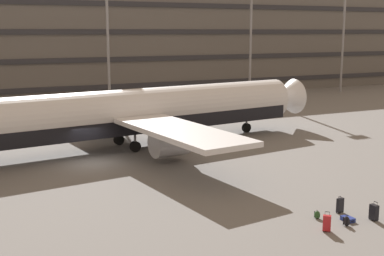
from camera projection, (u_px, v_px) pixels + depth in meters
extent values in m
plane|color=slate|center=(93.00, 163.00, 38.20)|extent=(600.00, 600.00, 0.00)
cube|color=#605B56|center=(19.00, 45.00, 76.18)|extent=(166.38, 20.56, 15.42)
cube|color=#2D2D33|center=(30.00, 90.00, 68.01)|extent=(164.71, 0.24, 0.70)
cube|color=#2D2D33|center=(29.00, 61.00, 67.29)|extent=(164.71, 0.24, 0.70)
cube|color=#2D2D33|center=(27.00, 32.00, 66.56)|extent=(164.71, 0.24, 0.70)
cube|color=#2D2D33|center=(25.00, 2.00, 65.84)|extent=(164.71, 0.24, 0.70)
cylinder|color=silver|center=(139.00, 111.00, 43.12)|extent=(30.85, 7.86, 3.76)
cube|color=black|center=(139.00, 123.00, 43.31)|extent=(29.63, 7.62, 1.20)
cone|color=silver|center=(283.00, 97.00, 51.76)|extent=(3.46, 3.95, 3.57)
cube|color=silver|center=(91.00, 103.00, 49.52)|extent=(6.09, 13.34, 0.36)
cube|color=silver|center=(180.00, 131.00, 35.76)|extent=(6.09, 13.34, 0.36)
cylinder|color=#9E9EA3|center=(106.00, 120.00, 48.12)|extent=(2.94, 2.41, 2.07)
cylinder|color=#9E9EA3|center=(170.00, 143.00, 38.19)|extent=(2.94, 2.41, 2.07)
cylinder|color=black|center=(246.00, 128.00, 49.77)|extent=(0.94, 0.47, 0.90)
cylinder|color=slate|center=(247.00, 121.00, 49.66)|extent=(0.20, 0.20, 1.24)
cylinder|color=black|center=(119.00, 140.00, 44.30)|extent=(0.94, 0.47, 0.90)
cylinder|color=slate|center=(119.00, 133.00, 44.18)|extent=(0.20, 0.20, 1.24)
cylinder|color=black|center=(135.00, 147.00, 41.65)|extent=(0.94, 0.47, 0.90)
cylinder|color=slate|center=(135.00, 139.00, 41.53)|extent=(0.20, 0.20, 1.24)
cylinder|color=gray|center=(107.00, 26.00, 65.23)|extent=(0.36, 0.36, 20.86)
cylinder|color=gray|center=(251.00, 32.00, 74.21)|extent=(0.36, 0.36, 19.30)
cylinder|color=gray|center=(344.00, 27.00, 81.18)|extent=(0.36, 0.36, 20.76)
cube|color=navy|center=(348.00, 219.00, 26.56)|extent=(0.45, 0.69, 0.22)
cube|color=black|center=(353.00, 221.00, 26.24)|extent=(0.23, 0.03, 0.02)
cube|color=black|center=(374.00, 212.00, 26.61)|extent=(0.27, 0.45, 0.80)
cylinder|color=#333338|center=(377.00, 204.00, 26.45)|extent=(0.02, 0.02, 0.15)
cylinder|color=#333338|center=(374.00, 203.00, 26.67)|extent=(0.02, 0.02, 0.15)
cube|color=black|center=(376.00, 202.00, 26.54)|extent=(0.03, 0.25, 0.02)
cylinder|color=black|center=(374.00, 221.00, 26.49)|extent=(0.05, 0.02, 0.05)
cylinder|color=black|center=(369.00, 219.00, 26.81)|extent=(0.05, 0.02, 0.05)
cylinder|color=black|center=(377.00, 221.00, 26.58)|extent=(0.05, 0.02, 0.05)
cylinder|color=black|center=(372.00, 218.00, 26.90)|extent=(0.05, 0.02, 0.05)
cube|color=#B21E23|center=(327.00, 223.00, 25.12)|extent=(0.45, 0.43, 0.78)
cylinder|color=#333338|center=(330.00, 214.00, 25.07)|extent=(0.02, 0.02, 0.16)
cylinder|color=#333338|center=(325.00, 213.00, 25.13)|extent=(0.02, 0.02, 0.16)
cube|color=black|center=(327.00, 212.00, 25.08)|extent=(0.18, 0.16, 0.02)
cylinder|color=black|center=(330.00, 232.00, 25.07)|extent=(0.05, 0.05, 0.05)
cylinder|color=black|center=(323.00, 231.00, 25.15)|extent=(0.05, 0.05, 0.05)
cylinder|color=black|center=(330.00, 231.00, 25.25)|extent=(0.05, 0.05, 0.05)
cylinder|color=black|center=(323.00, 230.00, 25.33)|extent=(0.05, 0.05, 0.05)
cube|color=black|center=(340.00, 205.00, 27.72)|extent=(0.46, 0.29, 0.77)
cylinder|color=#333338|center=(341.00, 197.00, 27.76)|extent=(0.02, 0.02, 0.08)
cylinder|color=#333338|center=(338.00, 198.00, 27.62)|extent=(0.02, 0.02, 0.08)
cube|color=black|center=(340.00, 197.00, 27.68)|extent=(0.23, 0.07, 0.02)
cylinder|color=black|center=(343.00, 212.00, 27.84)|extent=(0.03, 0.05, 0.05)
cylinder|color=black|center=(339.00, 213.00, 27.63)|extent=(0.03, 0.05, 0.05)
cylinder|color=black|center=(340.00, 211.00, 27.96)|extent=(0.03, 0.05, 0.05)
cylinder|color=black|center=(336.00, 212.00, 27.76)|extent=(0.03, 0.05, 0.05)
ellipsoid|color=#264C26|center=(317.00, 215.00, 26.90)|extent=(0.37, 0.32, 0.41)
ellipsoid|color=#264C26|center=(318.00, 217.00, 26.81)|extent=(0.25, 0.16, 0.18)
torus|color=black|center=(317.00, 211.00, 26.90)|extent=(0.08, 0.03, 0.08)
cube|color=black|center=(318.00, 214.00, 27.03)|extent=(0.04, 0.03, 0.35)
cube|color=black|center=(315.00, 214.00, 26.99)|extent=(0.04, 0.03, 0.35)
ellipsoid|color=black|center=(347.00, 221.00, 25.86)|extent=(0.32, 0.41, 0.51)
ellipsoid|color=black|center=(348.00, 222.00, 25.94)|extent=(0.16, 0.28, 0.23)
torus|color=black|center=(346.00, 216.00, 25.79)|extent=(0.03, 0.08, 0.08)
cube|color=black|center=(343.00, 221.00, 25.88)|extent=(0.03, 0.04, 0.43)
cube|color=black|center=(347.00, 222.00, 25.72)|extent=(0.03, 0.04, 0.43)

